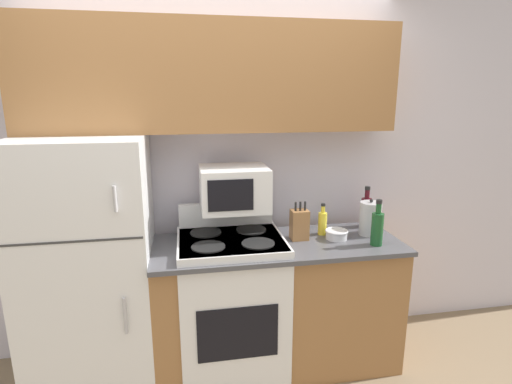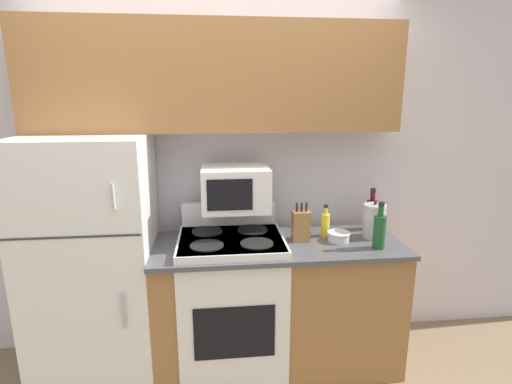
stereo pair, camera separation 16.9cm
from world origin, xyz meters
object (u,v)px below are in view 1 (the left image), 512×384
(knife_block, at_px, (299,224))
(kettle, at_px, (370,218))
(refrigerator, at_px, (90,267))
(bottle_cooking_spray, at_px, (322,222))
(bottle_wine_green, at_px, (377,227))
(bowl, at_px, (337,234))
(microwave, at_px, (234,188))
(bottle_wine_red, at_px, (366,211))
(stove, at_px, (232,303))

(knife_block, relative_size, kettle, 1.03)
(refrigerator, xyz_separation_m, bottle_cooking_spray, (1.52, 0.05, 0.19))
(knife_block, xyz_separation_m, bottle_wine_green, (0.46, -0.19, 0.02))
(bowl, bearing_deg, kettle, 9.94)
(bottle_cooking_spray, bearing_deg, microwave, 179.90)
(bottle_wine_red, xyz_separation_m, kettle, (-0.05, -0.17, -0.00))
(bottle_cooking_spray, height_order, bottle_wine_green, bottle_wine_green)
(refrigerator, relative_size, knife_block, 6.19)
(stove, xyz_separation_m, bottle_wine_red, (1.01, 0.20, 0.53))
(bottle_wine_green, bearing_deg, microwave, 163.94)
(bottle_wine_green, relative_size, kettle, 1.19)
(knife_block, bearing_deg, bottle_cooking_spray, 18.64)
(refrigerator, height_order, bowl, refrigerator)
(microwave, xyz_separation_m, bottle_cooking_spray, (0.61, -0.00, -0.27))
(microwave, relative_size, bottle_wine_green, 1.44)
(knife_block, relative_size, bowl, 1.70)
(refrigerator, bearing_deg, knife_block, -0.66)
(microwave, xyz_separation_m, knife_block, (0.43, -0.06, -0.25))
(microwave, relative_size, kettle, 1.71)
(refrigerator, distance_m, stove, 0.93)
(knife_block, distance_m, bottle_wine_red, 0.58)
(kettle, bearing_deg, stove, -177.74)
(knife_block, bearing_deg, bottle_wine_green, -22.73)
(microwave, bearing_deg, bottle_wine_green, -16.06)
(stove, bearing_deg, bottle_cooking_spray, 8.61)
(refrigerator, relative_size, bottle_cooking_spray, 7.31)
(stove, height_order, bottle_cooking_spray, bottle_cooking_spray)
(bowl, distance_m, bottle_cooking_spray, 0.13)
(refrigerator, height_order, bottle_wine_red, refrigerator)
(bottle_cooking_spray, bearing_deg, bowl, -58.64)
(microwave, distance_m, bowl, 0.75)
(stove, relative_size, bottle_cooking_spray, 5.06)
(refrigerator, bearing_deg, stove, -3.35)
(bowl, xyz_separation_m, kettle, (0.26, 0.04, 0.08))
(bowl, bearing_deg, stove, 179.44)
(knife_block, distance_m, bowl, 0.26)
(refrigerator, xyz_separation_m, knife_block, (1.34, -0.02, 0.20))
(knife_block, bearing_deg, kettle, 0.24)
(refrigerator, xyz_separation_m, microwave, (0.91, 0.05, 0.45))
(stove, xyz_separation_m, bowl, (0.71, -0.01, 0.45))
(bottle_wine_green, bearing_deg, bowl, 144.79)
(bottle_wine_red, bearing_deg, refrigerator, -175.40)
(bottle_wine_green, xyz_separation_m, kettle, (0.05, 0.19, -0.00))
(bottle_wine_green, bearing_deg, bottle_cooking_spray, 137.30)
(refrigerator, height_order, knife_block, refrigerator)
(refrigerator, height_order, bottle_cooking_spray, refrigerator)
(bottle_cooking_spray, bearing_deg, bottle_wine_red, 16.01)
(kettle, bearing_deg, bottle_wine_green, -103.28)
(kettle, bearing_deg, knife_block, -179.76)
(refrigerator, relative_size, microwave, 3.73)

